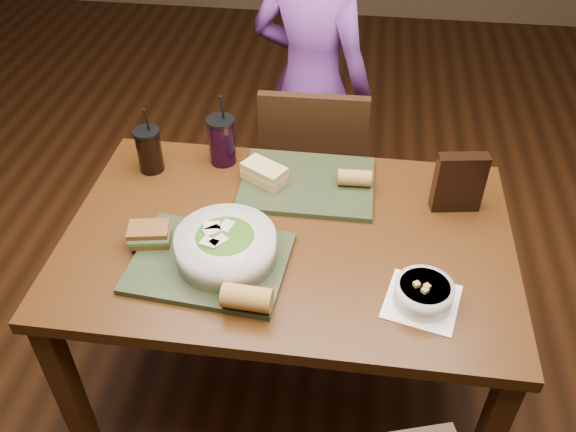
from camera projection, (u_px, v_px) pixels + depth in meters
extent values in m
plane|color=#381C0B|center=(288.00, 384.00, 2.26)|extent=(6.00, 6.00, 0.00)
cube|color=#42230D|center=(72.00, 398.00, 1.81)|extent=(0.06, 0.06, 0.71)
cube|color=#42230D|center=(149.00, 232.00, 2.38)|extent=(0.06, 0.06, 0.71)
cube|color=#42230D|center=(462.00, 261.00, 2.26)|extent=(0.06, 0.06, 0.71)
cube|color=#42230D|center=(288.00, 239.00, 1.79)|extent=(1.30, 0.85, 0.04)
cube|color=black|center=(315.00, 178.00, 2.54)|extent=(0.40, 0.40, 0.04)
cube|color=black|center=(312.00, 152.00, 2.24)|extent=(0.39, 0.05, 0.47)
cube|color=black|center=(270.00, 240.00, 2.57)|extent=(0.04, 0.04, 0.40)
cube|color=black|center=(350.00, 247.00, 2.53)|extent=(0.04, 0.04, 0.40)
cube|color=black|center=(281.00, 191.00, 2.82)|extent=(0.04, 0.04, 0.40)
cube|color=black|center=(354.00, 197.00, 2.79)|extent=(0.04, 0.04, 0.40)
imported|color=#663084|center=(311.00, 85.00, 2.54)|extent=(0.60, 0.48, 1.42)
cube|color=#26301A|center=(210.00, 263.00, 1.68)|extent=(0.44, 0.35, 0.02)
cube|color=#26301A|center=(307.00, 184.00, 1.95)|extent=(0.42, 0.32, 0.02)
cylinder|color=silver|center=(226.00, 247.00, 1.65)|extent=(0.27, 0.27, 0.08)
ellipsoid|color=#427219|center=(225.00, 242.00, 1.64)|extent=(0.22, 0.22, 0.07)
cube|color=beige|center=(219.00, 241.00, 1.60)|extent=(0.05, 0.06, 0.01)
cube|color=beige|center=(212.00, 231.00, 1.63)|extent=(0.06, 0.05, 0.01)
cube|color=beige|center=(226.00, 227.00, 1.65)|extent=(0.04, 0.05, 0.01)
cube|color=beige|center=(210.00, 243.00, 1.60)|extent=(0.05, 0.04, 0.01)
cube|color=beige|center=(212.00, 226.00, 1.65)|extent=(0.05, 0.04, 0.01)
cube|color=white|center=(422.00, 302.00, 1.58)|extent=(0.22, 0.22, 0.00)
cylinder|color=silver|center=(423.00, 293.00, 1.56)|extent=(0.15, 0.15, 0.06)
cylinder|color=black|center=(425.00, 287.00, 1.54)|extent=(0.13, 0.13, 0.01)
cube|color=#B28947|center=(425.00, 291.00, 1.52)|extent=(0.02, 0.02, 0.01)
cube|color=#B28947|center=(427.00, 287.00, 1.53)|extent=(0.02, 0.02, 0.01)
cube|color=#B28947|center=(417.00, 284.00, 1.53)|extent=(0.02, 0.02, 0.01)
cube|color=#593819|center=(150.00, 239.00, 1.72)|extent=(0.12, 0.10, 0.02)
cube|color=#3F721E|center=(150.00, 236.00, 1.72)|extent=(0.12, 0.10, 0.01)
cube|color=beige|center=(149.00, 233.00, 1.71)|extent=(0.12, 0.10, 0.01)
cube|color=#593819|center=(148.00, 229.00, 1.70)|extent=(0.12, 0.10, 0.02)
cube|color=tan|center=(264.00, 177.00, 1.94)|extent=(0.16, 0.14, 0.02)
cube|color=orange|center=(264.00, 174.00, 1.93)|extent=(0.16, 0.14, 0.01)
cube|color=beige|center=(264.00, 172.00, 1.93)|extent=(0.16, 0.14, 0.01)
cube|color=tan|center=(264.00, 168.00, 1.92)|extent=(0.16, 0.14, 0.02)
cylinder|color=#AD7533|center=(247.00, 298.00, 1.52)|extent=(0.13, 0.07, 0.06)
cylinder|color=#AD7533|center=(355.00, 178.00, 1.91)|extent=(0.11, 0.06, 0.05)
cylinder|color=black|center=(149.00, 151.00, 1.98)|extent=(0.08, 0.08, 0.14)
cylinder|color=black|center=(146.00, 132.00, 1.93)|extent=(0.09, 0.09, 0.01)
cylinder|color=black|center=(147.00, 121.00, 1.90)|extent=(0.01, 0.02, 0.09)
cylinder|color=black|center=(222.00, 142.00, 2.01)|extent=(0.09, 0.09, 0.15)
cylinder|color=black|center=(220.00, 121.00, 1.95)|extent=(0.09, 0.09, 0.01)
cylinder|color=black|center=(222.00, 109.00, 1.92)|extent=(0.01, 0.03, 0.10)
cube|color=black|center=(459.00, 183.00, 1.81)|extent=(0.15, 0.07, 0.19)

